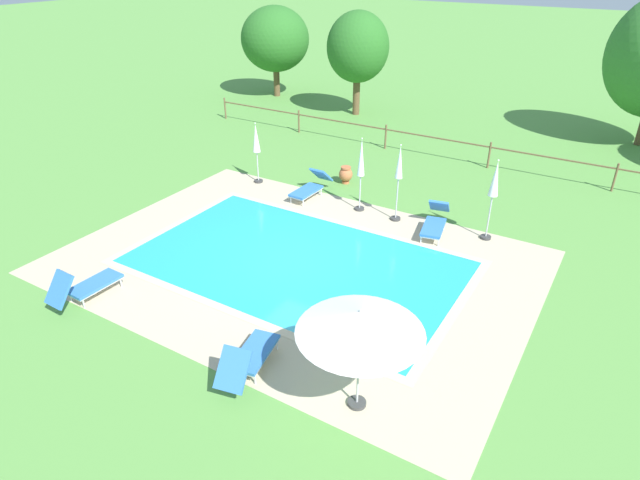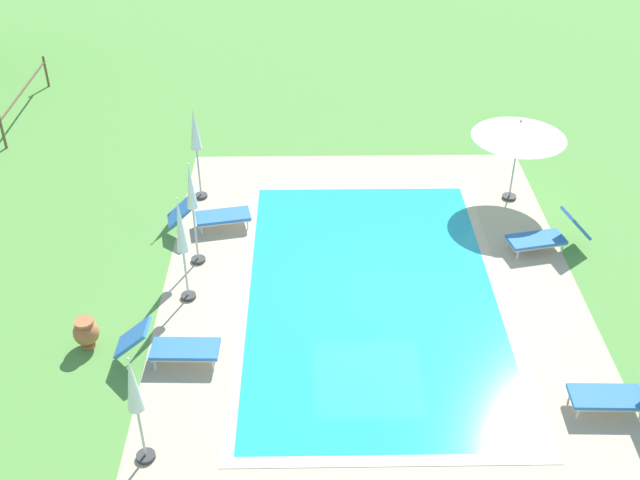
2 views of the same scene
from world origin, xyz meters
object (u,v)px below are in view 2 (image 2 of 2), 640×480
patio_umbrella_closed_row_mid_west (181,235)px  terracotta_urn_near_fence (86,332)px  patio_umbrella_closed_row_mid_east (195,136)px  sun_lounger_north_end (548,235)px  patio_umbrella_closed_row_west (134,393)px  patio_umbrella_open_foreground (520,129)px  sun_lounger_north_near_steps (170,346)px  sun_lounger_north_mid (623,394)px  sun_lounger_north_far (211,215)px  patio_umbrella_closed_row_centre (192,198)px

patio_umbrella_closed_row_mid_west → terracotta_urn_near_fence: bearing=130.3°
patio_umbrella_closed_row_mid_east → sun_lounger_north_end: bearing=-106.7°
patio_umbrella_closed_row_west → patio_umbrella_open_foreground: bearing=-43.5°
sun_lounger_north_near_steps → sun_lounger_north_end: sun_lounger_north_end is taller
sun_lounger_north_end → terracotta_urn_near_fence: sun_lounger_north_end is taller
patio_umbrella_closed_row_mid_west → sun_lounger_north_mid: bearing=-112.5°
patio_umbrella_closed_row_west → terracotta_urn_near_fence: 3.45m
sun_lounger_north_far → terracotta_urn_near_fence: sun_lounger_north_far is taller
patio_umbrella_closed_row_west → terracotta_urn_near_fence: bearing=29.6°
sun_lounger_north_far → patio_umbrella_open_foreground: 7.77m
patio_umbrella_closed_row_mid_west → patio_umbrella_closed_row_mid_east: patio_umbrella_closed_row_mid_east is taller
sun_lounger_north_near_steps → sun_lounger_north_mid: size_ratio=1.07×
patio_umbrella_closed_row_west → sun_lounger_north_near_steps: bearing=-2.4°
patio_umbrella_closed_row_west → sun_lounger_north_mid: bearing=-83.3°
patio_umbrella_open_foreground → patio_umbrella_closed_row_mid_west: bearing=117.3°
sun_lounger_north_far → patio_umbrella_closed_row_centre: 1.90m
sun_lounger_north_end → patio_umbrella_closed_row_mid_east: size_ratio=0.79×
sun_lounger_north_end → sun_lounger_north_mid: bearing=-179.7°
sun_lounger_north_near_steps → sun_lounger_north_mid: 8.30m
patio_umbrella_open_foreground → terracotta_urn_near_fence: (-5.51, 9.51, -1.61)m
sun_lounger_north_end → patio_umbrella_open_foreground: patio_umbrella_open_foreground is taller
sun_lounger_north_mid → sun_lounger_north_end: sun_lounger_north_mid is taller
sun_lounger_north_near_steps → patio_umbrella_closed_row_west: bearing=177.6°
sun_lounger_north_near_steps → patio_umbrella_open_foreground: patio_umbrella_open_foreground is taller
patio_umbrella_closed_row_west → patio_umbrella_closed_row_mid_west: 4.33m
terracotta_urn_near_fence → sun_lounger_north_mid: bearing=-100.6°
sun_lounger_north_near_steps → patio_umbrella_closed_row_centre: size_ratio=0.78×
patio_umbrella_closed_row_mid_west → patio_umbrella_closed_row_west: bearing=177.7°
patio_umbrella_closed_row_centre → patio_umbrella_closed_row_west: bearing=177.6°
sun_lounger_north_near_steps → terracotta_urn_near_fence: bearing=74.9°
sun_lounger_north_mid → patio_umbrella_closed_row_mid_east: patio_umbrella_closed_row_mid_east is taller
sun_lounger_north_end → patio_umbrella_closed_row_mid_west: bearing=101.8°
patio_umbrella_open_foreground → patio_umbrella_closed_row_centre: 8.13m
sun_lounger_north_mid → patio_umbrella_closed_row_west: bearing=96.7°
sun_lounger_north_far → patio_umbrella_closed_row_mid_east: (1.47, 0.43, 1.36)m
sun_lounger_north_mid → terracotta_urn_near_fence: (1.85, 9.88, -0.05)m
patio_umbrella_closed_row_mid_west → patio_umbrella_closed_row_centre: bearing=-2.5°
patio_umbrella_closed_row_mid_east → terracotta_urn_near_fence: size_ratio=3.90×
sun_lounger_north_far → patio_umbrella_open_foreground: (1.29, -7.50, 1.58)m
sun_lounger_north_near_steps → terracotta_urn_near_fence: (0.46, 1.70, -0.03)m
patio_umbrella_closed_row_mid_east → sun_lounger_north_near_steps: bearing=-178.9°
sun_lounger_north_end → patio_umbrella_closed_row_mid_west: patio_umbrella_closed_row_mid_west is taller
patio_umbrella_closed_row_mid_west → patio_umbrella_closed_row_centre: 1.34m
sun_lounger_north_far → patio_umbrella_closed_row_west: 7.14m
sun_lounger_north_near_steps → patio_umbrella_closed_row_mid_west: patio_umbrella_closed_row_mid_west is taller
sun_lounger_north_mid → terracotta_urn_near_fence: bearing=79.4°
sun_lounger_north_mid → patio_umbrella_closed_row_mid_east: 11.29m
patio_umbrella_closed_row_mid_west → patio_umbrella_closed_row_mid_east: (4.18, 0.19, 0.12)m
sun_lounger_north_far → patio_umbrella_closed_row_west: bearing=176.7°
patio_umbrella_open_foreground → patio_umbrella_closed_row_west: patio_umbrella_closed_row_west is taller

